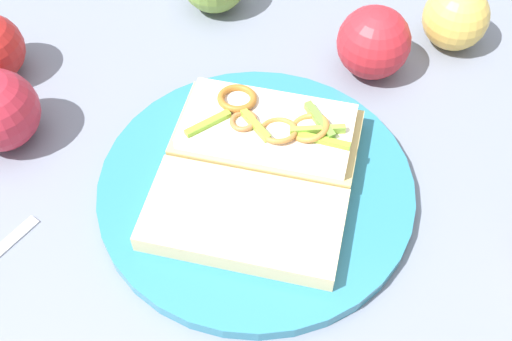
# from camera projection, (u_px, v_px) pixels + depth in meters

# --- Properties ---
(ground_plane) EXTENTS (2.00, 2.00, 0.00)m
(ground_plane) POSITION_uv_depth(u_px,v_px,m) (256.00, 192.00, 0.61)
(ground_plane) COLOR slate
(ground_plane) RESTS_ON ground
(plate) EXTENTS (0.30, 0.30, 0.01)m
(plate) POSITION_uv_depth(u_px,v_px,m) (256.00, 188.00, 0.61)
(plate) COLOR teal
(plate) RESTS_ON ground_plane
(sandwich) EXTENTS (0.13, 0.19, 0.05)m
(sandwich) POSITION_uv_depth(u_px,v_px,m) (268.00, 133.00, 0.62)
(sandwich) COLOR tan
(sandwich) RESTS_ON plate
(bread_slice_side) EXTENTS (0.13, 0.19, 0.02)m
(bread_slice_side) POSITION_uv_depth(u_px,v_px,m) (244.00, 220.00, 0.57)
(bread_slice_side) COLOR beige
(bread_slice_side) RESTS_ON plate
(apple_0) EXTENTS (0.08, 0.08, 0.07)m
(apple_0) POSITION_uv_depth(u_px,v_px,m) (456.00, 17.00, 0.71)
(apple_0) COLOR gold
(apple_0) RESTS_ON ground_plane
(apple_1) EXTENTS (0.08, 0.08, 0.08)m
(apple_1) POSITION_uv_depth(u_px,v_px,m) (374.00, 42.00, 0.68)
(apple_1) COLOR red
(apple_1) RESTS_ON ground_plane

